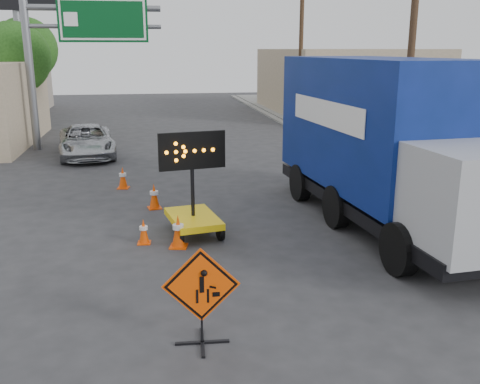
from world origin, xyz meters
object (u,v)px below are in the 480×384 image
object	(u,v)px
pickup_truck	(87,141)
arrow_board	(193,212)
box_truck	(386,152)
construction_sign	(201,294)

from	to	relation	value
pickup_truck	arrow_board	bearing A→B (deg)	-78.91
arrow_board	box_truck	distance (m)	5.31
construction_sign	box_truck	world-z (taller)	box_truck
box_truck	arrow_board	bearing A→B (deg)	175.60
pickup_truck	box_truck	world-z (taller)	box_truck
arrow_board	box_truck	bearing A→B (deg)	-10.09
construction_sign	pickup_truck	distance (m)	16.75
construction_sign	box_truck	distance (m)	7.68
arrow_board	box_truck	world-z (taller)	box_truck
construction_sign	pickup_truck	bearing A→B (deg)	105.35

